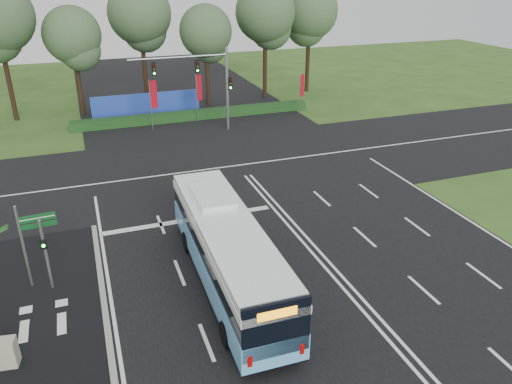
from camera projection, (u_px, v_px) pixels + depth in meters
ground at (308, 248)px, 25.34m from camera, size 120.00×120.00×0.00m
road_main at (308, 248)px, 25.33m from camera, size 20.00×120.00×0.04m
road_cross at (236, 166)px, 35.59m from camera, size 120.00×14.00×0.05m
bike_path at (42, 344)px, 18.92m from camera, size 5.00×18.00×0.06m
kerb_strip at (108, 330)px, 19.65m from camera, size 0.25×18.00×0.12m
city_bus at (228, 251)px, 21.81m from camera, size 2.75×12.03×3.44m
pedestrian_signal at (46, 253)px, 21.42m from camera, size 0.30×0.42×3.43m
street_sign at (30, 236)px, 21.45m from camera, size 1.56×0.19×4.01m
utility_cabinet at (7, 353)px, 17.73m from camera, size 0.77×0.67×1.15m
banner_flag_left at (153, 97)px, 42.13m from camera, size 0.65×0.10×4.39m
banner_flag_mid at (199, 91)px, 44.61m from camera, size 0.60×0.28×4.29m
banner_flag_right at (301, 88)px, 46.75m from camera, size 0.54×0.27×3.90m
traffic_light_gantry at (206, 77)px, 40.98m from camera, size 8.41×0.28×7.00m
hedge at (195, 115)px, 46.12m from camera, size 22.00×1.20×0.80m
blue_hoarding at (147, 105)px, 46.73m from camera, size 10.00×0.30×2.20m
eucalyptus_row at (140, 19)px, 46.86m from camera, size 42.02×9.03×12.35m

